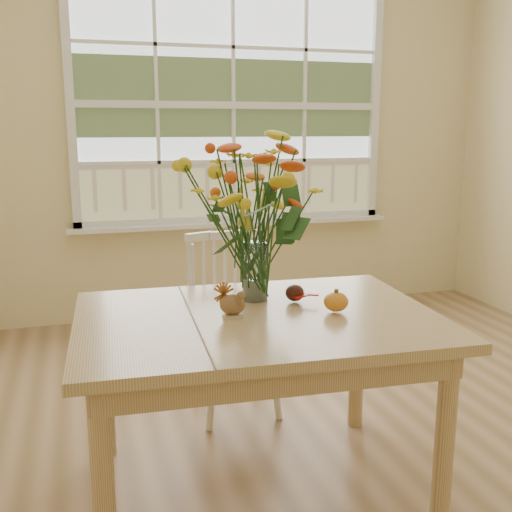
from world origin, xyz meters
name	(u,v)px	position (x,y,z in m)	size (l,w,h in m)	color
floor	(365,460)	(0.00, 0.00, -0.01)	(4.00, 4.50, 0.01)	olive
wall_back	(232,133)	(0.00, 2.25, 1.35)	(4.00, 0.02, 2.70)	beige
window	(233,108)	(0.00, 2.21, 1.53)	(2.42, 0.12, 1.74)	silver
dining_table	(258,338)	(-0.50, -0.06, 0.62)	(1.38, 1.02, 0.71)	tan
windsor_chair	(230,313)	(-0.42, 0.67, 0.49)	(0.42, 0.40, 0.87)	white
flower_vase	(255,214)	(-0.46, 0.14, 1.06)	(0.49, 0.49, 0.58)	white
pumpkin	(336,303)	(-0.21, -0.11, 0.75)	(0.09, 0.09, 0.07)	orange
turkey_figurine	(232,305)	(-0.60, -0.06, 0.76)	(0.11, 0.09, 0.12)	#CCB78C
dark_gourd	(295,294)	(-0.31, 0.06, 0.75)	(0.13, 0.08, 0.07)	#38160F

